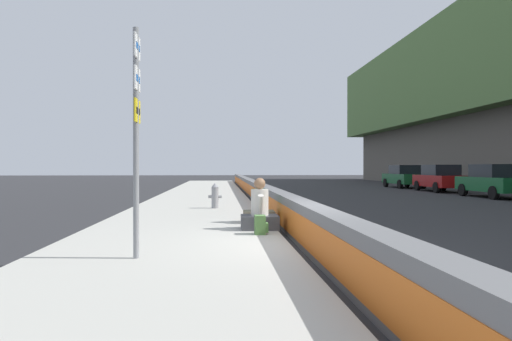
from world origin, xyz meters
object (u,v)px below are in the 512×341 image
(seated_person_foreground, at_px, (260,213))
(parked_car_fourth, at_px, (494,181))
(parked_car_far, at_px, (404,176))
(seated_person_middle, at_px, (259,209))
(fire_hydrant, at_px, (215,195))
(backpack, at_px, (260,225))
(parked_car_midline, at_px, (440,178))
(route_sign_post, at_px, (136,124))

(seated_person_foreground, xyz_separation_m, parked_car_fourth, (11.95, -13.05, 0.36))
(parked_car_fourth, xyz_separation_m, parked_car_far, (11.23, 0.13, 0.00))
(seated_person_middle, bearing_deg, fire_hydrant, 15.45)
(parked_car_fourth, relative_size, parked_car_far, 1.00)
(parked_car_fourth, bearing_deg, backpack, 134.25)
(seated_person_foreground, bearing_deg, fire_hydrant, 11.10)
(parked_car_midline, relative_size, parked_car_far, 1.01)
(parked_car_fourth, bearing_deg, route_sign_post, 134.84)
(route_sign_post, relative_size, parked_car_far, 0.80)
(seated_person_foreground, bearing_deg, parked_car_fourth, -47.51)
(seated_person_middle, height_order, backpack, seated_person_middle)
(backpack, bearing_deg, parked_car_fourth, -45.75)
(route_sign_post, distance_m, parked_car_midline, 25.84)
(fire_hydrant, xyz_separation_m, seated_person_foreground, (-5.49, -1.08, -0.08))
(seated_person_middle, relative_size, parked_car_midline, 0.24)
(route_sign_post, bearing_deg, seated_person_foreground, -34.46)
(parked_car_fourth, bearing_deg, seated_person_middle, 129.48)
(seated_person_middle, distance_m, parked_car_midline, 20.83)
(fire_hydrant, distance_m, parked_car_midline, 18.58)
(seated_person_middle, bearing_deg, backpack, 176.08)
(route_sign_post, bearing_deg, backpack, -41.81)
(seated_person_middle, bearing_deg, seated_person_foreground, 176.04)
(fire_hydrant, distance_m, backpack, 6.39)
(seated_person_middle, relative_size, backpack, 2.77)
(parked_car_midline, bearing_deg, backpack, 144.69)
(seated_person_middle, bearing_deg, parked_car_fourth, -50.52)
(route_sign_post, distance_m, parked_car_fourth, 21.57)
(seated_person_middle, distance_m, backpack, 2.10)
(route_sign_post, xyz_separation_m, seated_person_middle, (4.50, -2.30, -1.75))
(parked_car_far, bearing_deg, backpack, 151.59)
(fire_hydrant, height_order, parked_car_midline, parked_car_midline)
(backpack, bearing_deg, parked_car_far, -28.41)
(route_sign_post, xyz_separation_m, parked_car_midline, (20.84, -15.21, -1.37))
(parked_car_far, bearing_deg, seated_person_middle, 149.63)
(fire_hydrant, distance_m, seated_person_middle, 4.38)
(seated_person_foreground, distance_m, seated_person_middle, 1.28)
(route_sign_post, height_order, parked_car_fourth, route_sign_post)
(route_sign_post, relative_size, parked_car_midline, 0.79)
(backpack, distance_m, parked_car_midline, 22.59)
(seated_person_foreground, height_order, backpack, seated_person_foreground)
(seated_person_middle, distance_m, parked_car_far, 25.39)
(parked_car_far, bearing_deg, route_sign_post, 150.18)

